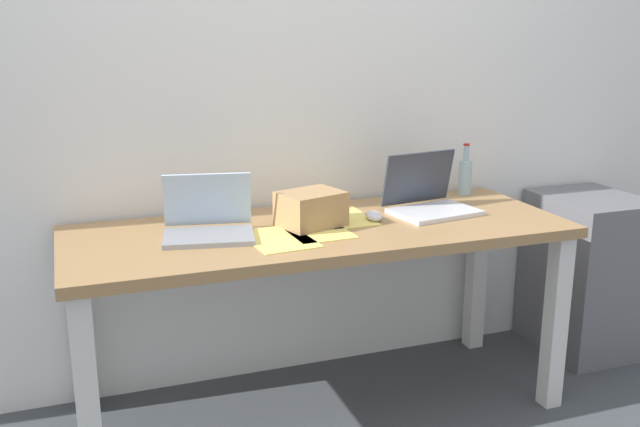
# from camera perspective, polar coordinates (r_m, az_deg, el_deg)

# --- Properties ---
(ground_plane) EXTENTS (8.00, 8.00, 0.00)m
(ground_plane) POSITION_cam_1_polar(r_m,az_deg,el_deg) (2.94, -0.00, -15.02)
(ground_plane) COLOR #42474C
(back_wall) EXTENTS (5.20, 0.08, 2.60)m
(back_wall) POSITION_cam_1_polar(r_m,az_deg,el_deg) (2.93, -2.74, 11.67)
(back_wall) COLOR white
(back_wall) RESTS_ON ground
(desk) EXTENTS (1.84, 0.69, 0.74)m
(desk) POSITION_cam_1_polar(r_m,az_deg,el_deg) (2.67, -0.00, -3.07)
(desk) COLOR #A37A4C
(desk) RESTS_ON ground
(laptop_left) EXTENTS (0.35, 0.29, 0.21)m
(laptop_left) POSITION_cam_1_polar(r_m,az_deg,el_deg) (2.55, -8.83, -0.81)
(laptop_left) COLOR gray
(laptop_left) RESTS_ON desk
(laptop_right) EXTENTS (0.36, 0.30, 0.23)m
(laptop_right) POSITION_cam_1_polar(r_m,az_deg,el_deg) (2.87, 8.62, 1.08)
(laptop_right) COLOR silver
(laptop_right) RESTS_ON desk
(beer_bottle) EXTENTS (0.06, 0.06, 0.22)m
(beer_bottle) POSITION_cam_1_polar(r_m,az_deg,el_deg) (3.18, 11.40, 2.97)
(beer_bottle) COLOR #99B7C1
(beer_bottle) RESTS_ON desk
(computer_mouse) EXTENTS (0.07, 0.11, 0.03)m
(computer_mouse) POSITION_cam_1_polar(r_m,az_deg,el_deg) (2.73, 4.28, -0.19)
(computer_mouse) COLOR silver
(computer_mouse) RESTS_ON desk
(cardboard_box) EXTENTS (0.26, 0.23, 0.13)m
(cardboard_box) POSITION_cam_1_polar(r_m,az_deg,el_deg) (2.64, -0.72, 0.35)
(cardboard_box) COLOR tan
(cardboard_box) RESTS_ON desk
(paper_sheet_near_back) EXTENTS (0.21, 0.30, 0.00)m
(paper_sheet_near_back) POSITION_cam_1_polar(r_m,az_deg,el_deg) (2.76, 1.69, -0.32)
(paper_sheet_near_back) COLOR #F4E06B
(paper_sheet_near_back) RESTS_ON desk
(paper_yellow_folder) EXTENTS (0.24, 0.31, 0.00)m
(paper_yellow_folder) POSITION_cam_1_polar(r_m,az_deg,el_deg) (2.50, -3.28, -2.02)
(paper_yellow_folder) COLOR #F4E06B
(paper_yellow_folder) RESTS_ON desk
(paper_sheet_center) EXTENTS (0.22, 0.31, 0.00)m
(paper_sheet_center) POSITION_cam_1_polar(r_m,az_deg,el_deg) (2.60, -0.37, -1.31)
(paper_sheet_center) COLOR #F4E06B
(paper_sheet_center) RESTS_ON desk
(filing_cabinet) EXTENTS (0.40, 0.48, 0.72)m
(filing_cabinet) POSITION_cam_1_polar(r_m,az_deg,el_deg) (3.51, 20.29, -4.44)
(filing_cabinet) COLOR slate
(filing_cabinet) RESTS_ON ground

